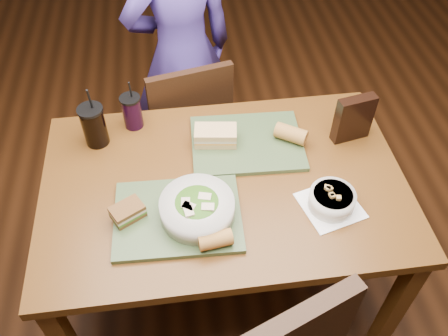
{
  "coord_description": "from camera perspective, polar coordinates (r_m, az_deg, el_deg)",
  "views": [
    {
      "loc": [
        -0.15,
        -1.1,
        2.03
      ],
      "look_at": [
        0.0,
        0.0,
        0.82
      ],
      "focal_mm": 38.0,
      "sensor_mm": 36.0,
      "label": 1
    }
  ],
  "objects": [
    {
      "name": "chair_far",
      "position": [
        2.3,
        -3.86,
        5.07
      ],
      "size": [
        0.45,
        0.45,
        0.87
      ],
      "color": "black",
      "rests_on": "ground"
    },
    {
      "name": "cup_berry",
      "position": [
        1.89,
        -11.0,
        6.69
      ],
      "size": [
        0.08,
        0.08,
        0.22
      ],
      "color": "black",
      "rests_on": "dining_table"
    },
    {
      "name": "baguette_far",
      "position": [
        1.81,
        8.05,
        4.09
      ],
      "size": [
        0.13,
        0.12,
        0.06
      ],
      "primitive_type": "cylinder",
      "rotation": [
        0.0,
        1.57,
        -0.58
      ],
      "color": "#AD7533",
      "rests_on": "tray_far"
    },
    {
      "name": "baguette_near",
      "position": [
        1.49,
        -1.05,
        -8.62
      ],
      "size": [
        0.11,
        0.07,
        0.05
      ],
      "primitive_type": "cylinder",
      "rotation": [
        0.0,
        1.57,
        0.13
      ],
      "color": "#AD7533",
      "rests_on": "tray_near"
    },
    {
      "name": "sandwich_near",
      "position": [
        1.59,
        -11.53,
        -5.19
      ],
      "size": [
        0.13,
        0.11,
        0.05
      ],
      "color": "#593819",
      "rests_on": "tray_near"
    },
    {
      "name": "soup_bowl",
      "position": [
        1.64,
        12.84,
        -3.72
      ],
      "size": [
        0.23,
        0.23,
        0.08
      ],
      "color": "white",
      "rests_on": "dining_table"
    },
    {
      "name": "dining_table",
      "position": [
        1.77,
        0.0,
        -3.52
      ],
      "size": [
        1.3,
        0.85,
        0.75
      ],
      "color": "#563211",
      "rests_on": "ground"
    },
    {
      "name": "tray_far",
      "position": [
        1.82,
        2.78,
        3.02
      ],
      "size": [
        0.43,
        0.34,
        0.02
      ],
      "primitive_type": "cube",
      "rotation": [
        0.0,
        0.0,
        -0.04
      ],
      "color": "#384C2A",
      "rests_on": "dining_table"
    },
    {
      "name": "ground",
      "position": [
        2.32,
        0.0,
        -13.83
      ],
      "size": [
        6.0,
        6.0,
        0.0
      ],
      "primitive_type": "plane",
      "color": "#381C0B",
      "rests_on": "ground"
    },
    {
      "name": "diner",
      "position": [
        2.34,
        -5.11,
        13.57
      ],
      "size": [
        0.61,
        0.49,
        1.47
      ],
      "primitive_type": "imported",
      "rotation": [
        0.0,
        0.0,
        3.43
      ],
      "color": "#443188",
      "rests_on": "ground"
    },
    {
      "name": "cup_cola",
      "position": [
        1.84,
        -15.37,
        4.95
      ],
      "size": [
        0.09,
        0.09,
        0.26
      ],
      "color": "black",
      "rests_on": "dining_table"
    },
    {
      "name": "salad_bowl",
      "position": [
        1.55,
        -3.25,
        -4.78
      ],
      "size": [
        0.24,
        0.24,
        0.08
      ],
      "color": "silver",
      "rests_on": "tray_near"
    },
    {
      "name": "chip_bag",
      "position": [
        1.85,
        15.3,
        5.76
      ],
      "size": [
        0.15,
        0.07,
        0.19
      ],
      "primitive_type": "cube",
      "rotation": [
        0.0,
        0.0,
        0.2
      ],
      "color": "black",
      "rests_on": "dining_table"
    },
    {
      "name": "sandwich_far",
      "position": [
        1.79,
        -1.02,
        3.92
      ],
      "size": [
        0.17,
        0.11,
        0.06
      ],
      "color": "tan",
      "rests_on": "tray_far"
    },
    {
      "name": "tray_near",
      "position": [
        1.59,
        -5.58,
        -5.82
      ],
      "size": [
        0.43,
        0.34,
        0.02
      ],
      "primitive_type": "cube",
      "rotation": [
        0.0,
        0.0,
        -0.04
      ],
      "color": "#384C2A",
      "rests_on": "dining_table"
    }
  ]
}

